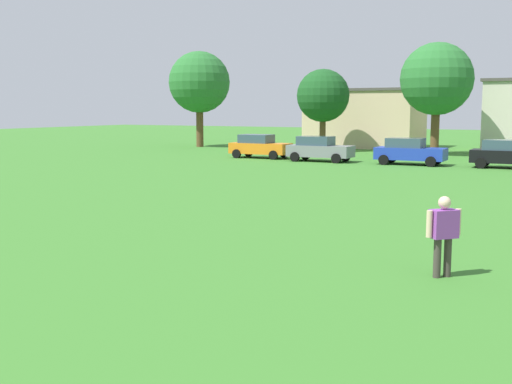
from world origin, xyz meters
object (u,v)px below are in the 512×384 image
at_px(parked_car_blue_2, 409,151).
at_px(tree_far_left, 199,82).
at_px(tree_center_left, 437,79).
at_px(adult_bystander, 444,229).
at_px(parked_car_black_3, 508,154).
at_px(tree_left, 323,96).
at_px(parked_car_orange_0, 259,146).
at_px(parked_car_gray_1, 319,149).

relative_size(parked_car_blue_2, tree_far_left, 0.49).
bearing_deg(tree_center_left, parked_car_blue_2, -88.09).
xyz_separation_m(tree_far_left, tree_center_left, (21.61, -1.04, -0.20)).
bearing_deg(adult_bystander, tree_far_left, -96.69).
relative_size(parked_car_black_3, tree_center_left, 0.51).
xyz_separation_m(adult_bystander, tree_center_left, (-7.64, 35.31, 4.66)).
xyz_separation_m(parked_car_black_3, tree_left, (-15.31, 8.95, 3.69)).
xyz_separation_m(parked_car_blue_2, tree_left, (-9.52, 9.22, 3.69)).
distance_m(tree_far_left, tree_center_left, 21.63).
bearing_deg(adult_bystander, parked_car_black_3, -132.18).
relative_size(adult_bystander, parked_car_blue_2, 0.40).
height_order(parked_car_blue_2, tree_left, tree_left).
relative_size(parked_car_orange_0, parked_car_gray_1, 1.00).
distance_m(parked_car_orange_0, parked_car_black_3, 16.66).
xyz_separation_m(parked_car_black_3, tree_center_left, (-6.08, 8.51, 4.83)).
height_order(parked_car_gray_1, tree_left, tree_left).
distance_m(adult_bystander, parked_car_black_3, 26.85).
distance_m(adult_bystander, parked_car_gray_1, 29.41).
bearing_deg(parked_car_orange_0, parked_car_black_3, -0.63).
bearing_deg(parked_car_black_3, tree_far_left, 160.98).
xyz_separation_m(adult_bystander, parked_car_orange_0, (-18.22, 26.98, -0.17)).
distance_m(parked_car_orange_0, parked_car_gray_1, 4.95).
xyz_separation_m(parked_car_orange_0, parked_car_gray_1, (4.89, -0.76, 0.00)).
relative_size(parked_car_blue_2, tree_center_left, 0.51).
xyz_separation_m(parked_car_blue_2, tree_far_left, (-21.90, 9.83, 5.03)).
relative_size(parked_car_gray_1, tree_left, 0.64).
bearing_deg(parked_car_black_3, tree_left, 149.70).
relative_size(tree_left, tree_center_left, 0.80).
bearing_deg(tree_far_left, parked_car_gray_1, -32.46).
bearing_deg(tree_far_left, tree_left, -2.78).
xyz_separation_m(parked_car_gray_1, parked_car_blue_2, (5.98, 0.30, 0.00)).
distance_m(parked_car_gray_1, tree_center_left, 11.76).
xyz_separation_m(tree_left, tree_center_left, (9.23, -0.44, 1.13)).
bearing_deg(parked_car_black_3, parked_car_gray_1, -177.18).
bearing_deg(adult_bystander, parked_car_gray_1, -108.57).
relative_size(parked_car_gray_1, parked_car_black_3, 1.00).
height_order(parked_car_blue_2, tree_center_left, tree_center_left).
distance_m(adult_bystander, tree_left, 39.68).
distance_m(parked_car_blue_2, parked_car_black_3, 5.79).
bearing_deg(tree_left, parked_car_blue_2, -44.09).
relative_size(parked_car_gray_1, tree_far_left, 0.49).
distance_m(parked_car_orange_0, tree_left, 9.61).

